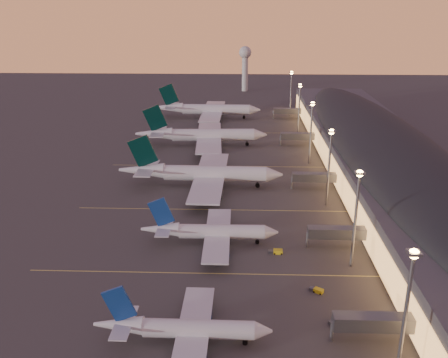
# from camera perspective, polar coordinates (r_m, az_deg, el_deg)

# --- Properties ---
(ground) EXTENTS (700.00, 700.00, 0.00)m
(ground) POSITION_cam_1_polar(r_m,az_deg,el_deg) (130.37, -1.59, -9.62)
(ground) COLOR #403E3B
(airliner_narrow_south) EXTENTS (35.21, 31.33, 12.62)m
(airliner_narrow_south) POSITION_cam_1_polar(r_m,az_deg,el_deg) (102.31, -4.71, -16.70)
(airliner_narrow_south) COLOR silver
(airliner_narrow_south) RESTS_ON ground
(airliner_narrow_north) EXTENTS (38.06, 33.85, 13.65)m
(airliner_narrow_north) POSITION_cam_1_polar(r_m,az_deg,el_deg) (138.83, -1.64, -6.04)
(airliner_narrow_north) COLOR silver
(airliner_narrow_north) RESTS_ON ground
(airliner_wide_near) EXTENTS (59.46, 54.03, 19.06)m
(airliner_wide_near) POSITION_cam_1_polar(r_m,az_deg,el_deg) (180.38, -2.68, 0.64)
(airliner_wide_near) COLOR silver
(airliner_wide_near) RESTS_ON ground
(airliner_wide_mid) EXTENTS (60.91, 55.49, 19.50)m
(airliner_wide_mid) POSITION_cam_1_polar(r_m,az_deg,el_deg) (231.78, -2.56, 5.02)
(airliner_wide_mid) COLOR silver
(airliner_wide_mid) RESTS_ON ground
(airliner_wide_far) EXTENTS (61.62, 55.97, 19.76)m
(airliner_wide_far) POSITION_cam_1_polar(r_m,az_deg,el_deg) (287.46, -1.99, 7.94)
(airliner_wide_far) COLOR silver
(airliner_wide_far) RESTS_ON ground
(terminal_building) EXTENTS (56.35, 255.00, 17.46)m
(terminal_building) POSITION_cam_1_polar(r_m,az_deg,el_deg) (201.31, 17.59, 2.92)
(terminal_building) COLOR #47464B
(terminal_building) RESTS_ON ground
(light_masts) EXTENTS (2.20, 217.20, 25.90)m
(light_masts) POSITION_cam_1_polar(r_m,az_deg,el_deg) (186.48, 10.76, 5.01)
(light_masts) COLOR gray
(light_masts) RESTS_ON ground
(radar_tower) EXTENTS (9.00, 9.00, 32.50)m
(radar_tower) POSITION_cam_1_polar(r_m,az_deg,el_deg) (375.72, 2.43, 13.33)
(radar_tower) COLOR silver
(radar_tower) RESTS_ON ground
(lane_markings) EXTENTS (90.00, 180.36, 0.00)m
(lane_markings) POSITION_cam_1_polar(r_m,az_deg,el_deg) (166.32, -0.75, -2.84)
(lane_markings) COLOR #D8C659
(lane_markings) RESTS_ON ground
(baggage_tug_a) EXTENTS (4.54, 3.24, 1.26)m
(baggage_tug_a) POSITION_cam_1_polar(r_m,az_deg,el_deg) (105.85, 2.00, -17.03)
(baggage_tug_a) COLOR yellow
(baggage_tug_a) RESTS_ON ground
(baggage_tug_b) EXTENTS (3.79, 3.45, 1.11)m
(baggage_tug_b) POSITION_cam_1_polar(r_m,az_deg,el_deg) (111.57, 12.77, -15.46)
(baggage_tug_b) COLOR yellow
(baggage_tug_b) RESTS_ON ground
(baggage_tug_c) EXTENTS (3.79, 1.78, 1.11)m
(baggage_tug_c) POSITION_cam_1_polar(r_m,az_deg,el_deg) (135.58, 5.98, -8.25)
(baggage_tug_c) COLOR yellow
(baggage_tug_c) RESTS_ON ground
(baggage_tug_d) EXTENTS (3.42, 2.91, 0.98)m
(baggage_tug_d) POSITION_cam_1_polar(r_m,az_deg,el_deg) (120.58, 10.56, -12.39)
(baggage_tug_d) COLOR yellow
(baggage_tug_d) RESTS_ON ground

